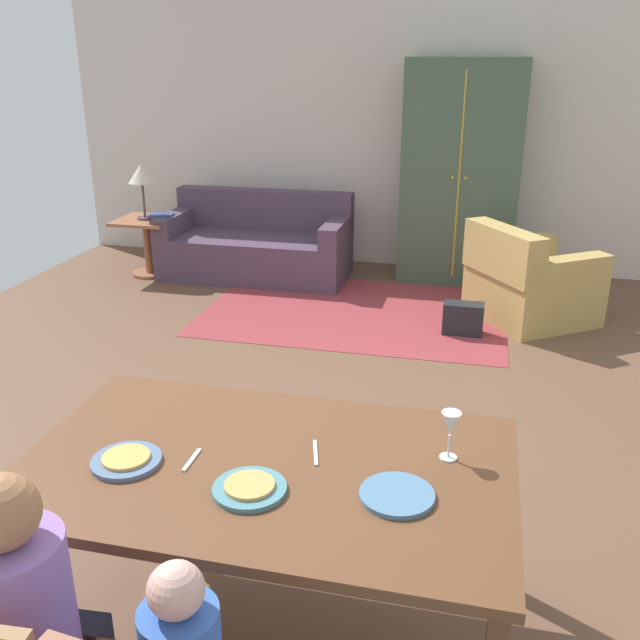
% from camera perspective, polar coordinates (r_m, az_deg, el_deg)
% --- Properties ---
extents(ground_plane, '(7.18, 6.29, 0.02)m').
position_cam_1_polar(ground_plane, '(4.67, 1.69, -6.22)').
color(ground_plane, brown).
extents(back_wall, '(7.18, 0.10, 2.70)m').
position_cam_1_polar(back_wall, '(7.36, 7.10, 14.80)').
color(back_wall, beige).
rests_on(back_wall, ground_plane).
extents(dining_table, '(1.76, 1.07, 0.76)m').
position_cam_1_polar(dining_table, '(2.58, -4.40, -12.79)').
color(dining_table, brown).
rests_on(dining_table, ground_plane).
extents(plate_near_man, '(0.25, 0.25, 0.02)m').
position_cam_1_polar(plate_near_man, '(2.62, -15.58, -11.06)').
color(plate_near_man, slate).
rests_on(plate_near_man, dining_table).
extents(pizza_near_man, '(0.17, 0.17, 0.01)m').
position_cam_1_polar(pizza_near_man, '(2.61, -15.61, -10.78)').
color(pizza_near_man, gold).
rests_on(pizza_near_man, plate_near_man).
extents(plate_near_child, '(0.25, 0.25, 0.02)m').
position_cam_1_polar(plate_near_child, '(2.40, -5.79, -13.61)').
color(plate_near_child, teal).
rests_on(plate_near_child, dining_table).
extents(pizza_near_child, '(0.17, 0.17, 0.01)m').
position_cam_1_polar(pizza_near_child, '(2.39, -5.80, -13.31)').
color(pizza_near_child, '#DAA253').
rests_on(pizza_near_child, plate_near_child).
extents(plate_near_woman, '(0.25, 0.25, 0.02)m').
position_cam_1_polar(plate_near_woman, '(2.37, 6.33, -14.06)').
color(plate_near_woman, teal).
rests_on(plate_near_woman, dining_table).
extents(wine_glass, '(0.07, 0.07, 0.19)m').
position_cam_1_polar(wine_glass, '(2.54, 10.65, -8.52)').
color(wine_glass, silver).
rests_on(wine_glass, dining_table).
extents(fork, '(0.02, 0.15, 0.01)m').
position_cam_1_polar(fork, '(2.59, -10.47, -11.20)').
color(fork, silver).
rests_on(fork, dining_table).
extents(knife, '(0.06, 0.17, 0.01)m').
position_cam_1_polar(knife, '(2.59, -0.37, -10.81)').
color(knife, silver).
rests_on(knife, dining_table).
extents(area_rug, '(2.60, 1.80, 0.01)m').
position_cam_1_polar(area_rug, '(6.13, 2.88, 0.71)').
color(area_rug, '#913439').
rests_on(area_rug, ground_plane).
extents(couch, '(1.85, 0.86, 0.82)m').
position_cam_1_polar(couch, '(7.12, -5.18, 6.07)').
color(couch, '#4E3A4F').
rests_on(couch, ground_plane).
extents(armchair, '(1.19, 1.19, 0.82)m').
position_cam_1_polar(armchair, '(6.11, 16.70, 2.89)').
color(armchair, tan).
rests_on(armchair, ground_plane).
extents(armoire, '(1.10, 0.59, 2.10)m').
position_cam_1_polar(armoire, '(6.97, 11.44, 11.71)').
color(armoire, '#415845').
rests_on(armoire, ground_plane).
extents(side_table, '(0.56, 0.56, 0.58)m').
position_cam_1_polar(side_table, '(7.28, -13.97, 6.48)').
color(side_table, '#975B3C').
rests_on(side_table, ground_plane).
extents(table_lamp, '(0.26, 0.26, 0.54)m').
position_cam_1_polar(table_lamp, '(7.15, -14.42, 11.37)').
color(table_lamp, brown).
rests_on(table_lamp, side_table).
extents(book_lower, '(0.22, 0.16, 0.03)m').
position_cam_1_polar(book_lower, '(7.18, -12.71, 8.17)').
color(book_lower, maroon).
rests_on(book_lower, side_table).
extents(book_upper, '(0.22, 0.16, 0.03)m').
position_cam_1_polar(book_upper, '(7.15, -12.87, 8.34)').
color(book_upper, navy).
rests_on(book_upper, book_lower).
extents(handbag, '(0.32, 0.16, 0.26)m').
position_cam_1_polar(handbag, '(5.72, 11.64, 0.11)').
color(handbag, '#202428').
rests_on(handbag, ground_plane).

